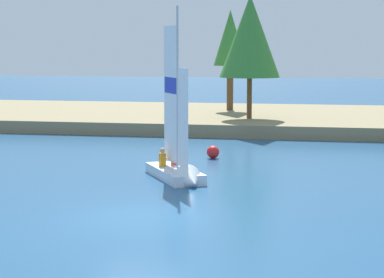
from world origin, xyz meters
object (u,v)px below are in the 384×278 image
sailboat (180,166)px  shoreline_tree_centre (250,36)px  shoreline_tree_midleft (230,39)px  channel_buoy (213,152)px

sailboat → shoreline_tree_centre: bearing=147.5°
shoreline_tree_midleft → sailboat: 23.04m
shoreline_tree_midleft → sailboat: bearing=-86.4°
shoreline_tree_midleft → sailboat: shoreline_tree_midleft is taller
sailboat → channel_buoy: bearing=146.6°
shoreline_tree_midleft → channel_buoy: bearing=-84.3°
channel_buoy → shoreline_tree_midleft: bearing=95.7°
shoreline_tree_centre → channel_buoy: 12.35m
channel_buoy → shoreline_tree_centre: bearing=88.6°
shoreline_tree_midleft → shoreline_tree_centre: shoreline_tree_centre is taller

